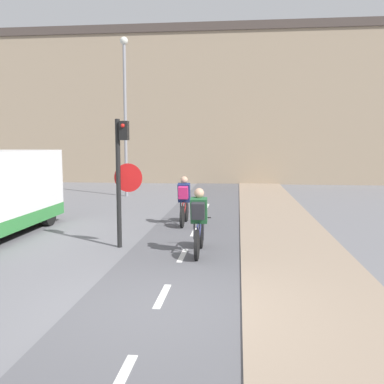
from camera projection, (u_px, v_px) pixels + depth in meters
name	position (u px, v px, depth m)	size (l,w,h in m)	color
ground_plane	(157.00, 309.00, 6.38)	(120.00, 120.00, 0.00)	slate
bike_lane	(157.00, 308.00, 6.38)	(2.53, 60.00, 0.02)	#56565B
sidewalk_strip	(326.00, 314.00, 6.12)	(2.40, 60.00, 0.05)	gray
building_row_background	(220.00, 108.00, 28.01)	(60.00, 5.20, 9.55)	gray
traffic_light_pole	(122.00, 168.00, 9.96)	(0.67, 0.25, 3.02)	black
street_lamp_far	(125.00, 101.00, 19.54)	(0.36, 0.36, 7.24)	gray
cyclist_near	(199.00, 223.00, 9.42)	(0.46, 1.71, 1.49)	black
cyclist_far	(184.00, 202.00, 12.85)	(0.46, 1.66, 1.48)	black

